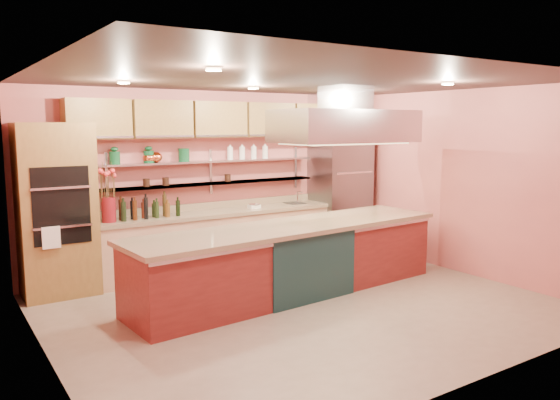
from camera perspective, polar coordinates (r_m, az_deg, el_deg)
floor at (r=7.02m, az=2.42°, el=-11.09°), size 6.00×5.00×0.02m
ceiling at (r=6.66m, az=2.57°, el=12.42°), size 6.00×5.00×0.02m
wall_back at (r=8.84m, az=-7.03°, el=2.16°), size 6.00×0.04×2.80m
wall_front at (r=4.92m, az=19.80°, el=-2.80°), size 6.00×0.04×2.80m
wall_left at (r=5.53m, az=-23.64°, el=-1.86°), size 0.04×5.00×2.80m
wall_right at (r=8.79m, az=18.58°, el=1.77°), size 0.04×5.00×2.80m
oven_stack at (r=7.78m, az=-22.30°, el=-1.00°), size 0.95×0.64×2.30m
refrigerator at (r=9.85m, az=6.30°, el=0.70°), size 0.95×0.72×2.10m
back_counter at (r=8.69m, az=-6.35°, el=-4.17°), size 3.84×0.64×0.93m
wall_shelf_lower at (r=8.70m, az=-6.94°, el=1.74°), size 3.60×0.26×0.03m
wall_shelf_upper at (r=8.67m, az=-6.98°, el=4.04°), size 3.60×0.26×0.03m
upper_cabinets at (r=8.63m, az=-6.60°, el=8.35°), size 4.60×0.36×0.55m
range_hood at (r=7.72m, az=6.81°, el=7.66°), size 2.00×1.00×0.45m
ceiling_downlights at (r=6.82m, az=1.56°, el=12.06°), size 4.00×2.80×0.02m
island at (r=7.39m, az=1.20°, el=-6.22°), size 4.58×1.30×0.94m
flower_vase at (r=7.91m, az=-17.47°, el=-0.99°), size 0.19×0.19×0.34m
oil_bottle_cluster at (r=8.10m, az=-13.40°, el=-0.81°), size 0.97×0.45×0.30m
kitchen_scale at (r=8.85m, az=-2.71°, el=-0.53°), size 0.19×0.15×0.10m
bar_faucet at (r=9.42m, az=1.82°, el=0.29°), size 0.03×0.03×0.20m
copper_kettle at (r=8.29m, az=-12.88°, el=4.38°), size 0.24×0.24×0.16m
green_canister at (r=8.46m, az=-10.01°, el=4.66°), size 0.22×0.22×0.20m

